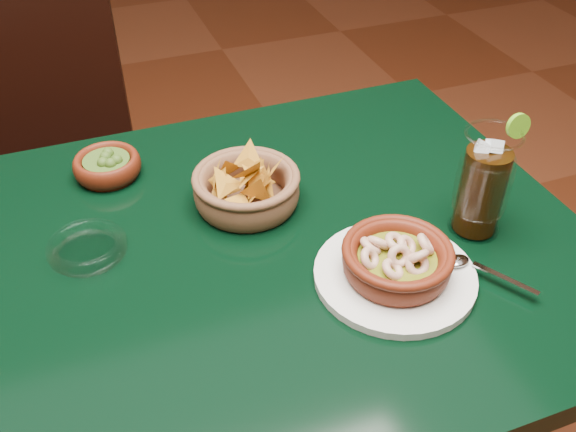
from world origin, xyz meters
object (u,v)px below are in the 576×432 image
object	(u,v)px
cola_drink	(483,184)
shrimp_plate	(397,263)
dining_chair	(46,169)
dining_table	(200,308)
chip_basket	(247,188)

from	to	relation	value
cola_drink	shrimp_plate	bearing A→B (deg)	-161.32
dining_chair	cola_drink	world-z (taller)	cola_drink
dining_table	cola_drink	xyz separation A→B (m)	(0.43, -0.08, 0.18)
dining_table	dining_chair	distance (m)	0.75
dining_table	shrimp_plate	distance (m)	0.32
dining_chair	dining_table	bearing A→B (deg)	-73.50
dining_table	chip_basket	bearing A→B (deg)	41.94
cola_drink	dining_chair	bearing A→B (deg)	128.88
dining_chair	shrimp_plate	size ratio (longest dim) A/B	3.35
shrimp_plate	cola_drink	distance (m)	0.19
dining_table	chip_basket	xyz separation A→B (m)	(0.12, 0.10, 0.13)
shrimp_plate	chip_basket	world-z (taller)	chip_basket
dining_chair	chip_basket	size ratio (longest dim) A/B	4.54
shrimp_plate	dining_chair	bearing A→B (deg)	118.98
dining_table	dining_chair	xyz separation A→B (m)	(-0.21, 0.71, -0.14)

